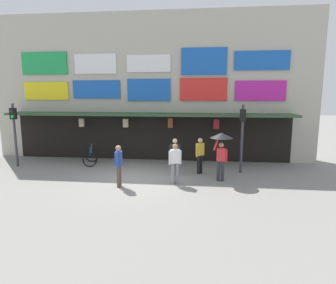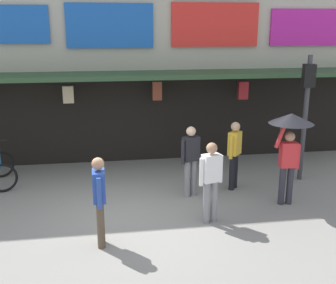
{
  "view_description": "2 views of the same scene",
  "coord_description": "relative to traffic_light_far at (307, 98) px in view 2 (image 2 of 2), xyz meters",
  "views": [
    {
      "loc": [
        2.83,
        -11.74,
        3.69
      ],
      "look_at": [
        1.41,
        0.82,
        1.56
      ],
      "focal_mm": 30.78,
      "sensor_mm": 36.0,
      "label": 1
    },
    {
      "loc": [
        -0.17,
        -7.77,
        3.86
      ],
      "look_at": [
        1.14,
        0.86,
        1.4
      ],
      "focal_mm": 43.95,
      "sensor_mm": 36.0,
      "label": 2
    }
  ],
  "objects": [
    {
      "name": "ground_plane",
      "position": [
        -4.75,
        -1.72,
        -2.14
      ],
      "size": [
        80.0,
        80.0,
        0.0
      ],
      "primitive_type": "plane",
      "color": "gray"
    },
    {
      "name": "shopfront",
      "position": [
        -4.75,
        2.85,
        1.82
      ],
      "size": [
        18.0,
        2.6,
        8.0
      ],
      "color": "#B2AD9E",
      "rests_on": "ground"
    },
    {
      "name": "traffic_light_far",
      "position": [
        0.0,
        0.0,
        0.0
      ],
      "size": [
        0.31,
        0.34,
        3.2
      ],
      "color": "#38383D",
      "rests_on": "ground"
    },
    {
      "name": "bicycle_parked",
      "position": [
        -7.62,
        0.77,
        -1.75
      ],
      "size": [
        1.0,
        1.31,
        1.05
      ],
      "color": "black",
      "rests_on": "ground"
    },
    {
      "name": "pedestrian_in_purple",
      "position": [
        -2.93,
        -2.02,
        -1.19
      ],
      "size": [
        0.51,
        0.32,
        1.68
      ],
      "color": "gray",
      "rests_on": "ground"
    },
    {
      "name": "pedestrian_with_umbrella",
      "position": [
        -1.04,
        -1.42,
        -0.5
      ],
      "size": [
        0.96,
        0.96,
        2.08
      ],
      "color": "#2D2D38",
      "rests_on": "ground"
    },
    {
      "name": "pedestrian_in_white",
      "position": [
        -3.06,
        -0.65,
        -1.19
      ],
      "size": [
        0.49,
        0.35,
        1.68
      ],
      "color": "gray",
      "rests_on": "ground"
    },
    {
      "name": "pedestrian_in_black",
      "position": [
        -1.92,
        -0.36,
        -1.19
      ],
      "size": [
        0.4,
        0.43,
        1.68
      ],
      "color": "black",
      "rests_on": "ground"
    },
    {
      "name": "pedestrian_in_blue",
      "position": [
        -5.12,
        -2.65,
        -1.19
      ],
      "size": [
        0.23,
        0.53,
        1.68
      ],
      "color": "brown",
      "rests_on": "ground"
    }
  ]
}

